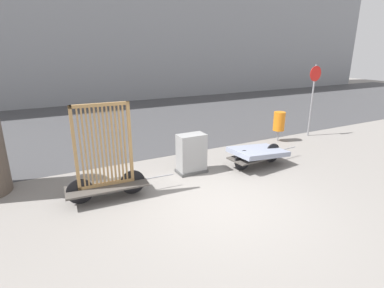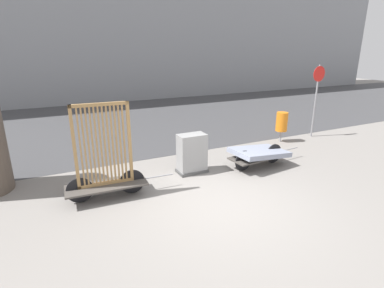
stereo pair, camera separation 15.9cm
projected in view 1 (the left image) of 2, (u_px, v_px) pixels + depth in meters
The scene contains 7 objects.
ground_plane at pixel (223, 205), 6.55m from camera, with size 60.00×60.00×0.00m, color gray.
road_strip at pixel (119, 121), 14.10m from camera, with size 56.00×10.96×0.01m.
bike_cart_with_bedframe at pixel (106, 167), 6.62m from camera, with size 2.50×0.79×2.19m.
bike_cart_with_mattress at pixel (258, 153), 8.63m from camera, with size 2.51×1.12×0.59m.
utility_cabinet at pixel (191, 155), 8.16m from camera, with size 0.81×0.50×1.08m.
trash_bin at pixel (279, 121), 10.89m from camera, with size 0.41×0.41×1.09m.
sign_post at pixel (313, 91), 11.27m from camera, with size 0.56×0.06×2.72m.
Camera 1 is at (-3.30, -4.87, 3.25)m, focal length 28.00 mm.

